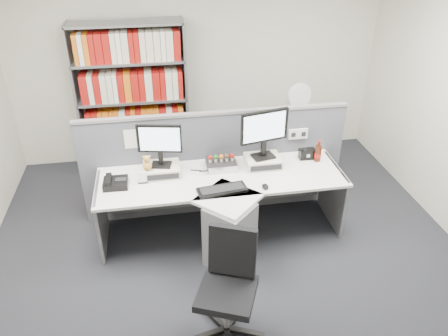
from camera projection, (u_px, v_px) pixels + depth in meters
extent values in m
plane|color=#2B2C32|center=(235.00, 282.00, 4.30)|extent=(5.50, 5.50, 0.00)
cube|color=beige|center=(198.00, 63.00, 5.95)|extent=(5.00, 0.04, 2.70)
cube|color=#575963|center=(215.00, 164.00, 5.04)|extent=(3.00, 0.05, 1.25)
cube|color=gray|center=(215.00, 113.00, 4.72)|extent=(3.00, 0.07, 0.03)
cube|color=white|center=(298.00, 134.00, 4.99)|extent=(0.22, 0.04, 0.12)
cube|color=white|center=(132.00, 138.00, 4.67)|extent=(0.16, 0.00, 0.22)
cube|color=white|center=(169.00, 135.00, 4.73)|extent=(0.16, 0.00, 0.22)
cube|color=white|center=(277.00, 127.00, 4.91)|extent=(0.16, 0.00, 0.22)
cube|color=white|center=(221.00, 178.00, 4.64)|extent=(2.60, 0.80, 0.03)
cube|color=white|center=(228.00, 199.00, 4.30)|extent=(0.74, 0.74, 0.03)
cube|color=gray|center=(230.00, 235.00, 4.38)|extent=(0.57, 0.57, 0.69)
cube|color=gray|center=(102.00, 216.00, 4.63)|extent=(0.03, 0.70, 0.72)
cube|color=gray|center=(332.00, 193.00, 5.00)|extent=(0.03, 0.70, 0.72)
cube|color=gray|center=(216.00, 187.00, 5.12)|extent=(2.50, 0.02, 0.45)
cube|color=beige|center=(162.00, 170.00, 4.65)|extent=(0.38, 0.30, 0.10)
cube|color=black|center=(162.00, 177.00, 4.52)|extent=(0.34, 0.01, 0.06)
cube|color=beige|center=(263.00, 161.00, 4.81)|extent=(0.38, 0.30, 0.10)
cube|color=black|center=(266.00, 168.00, 4.68)|extent=(0.34, 0.01, 0.06)
cube|color=black|center=(161.00, 165.00, 4.62)|extent=(0.23, 0.18, 0.02)
cube|color=black|center=(161.00, 158.00, 4.58)|extent=(0.05, 0.04, 0.16)
cube|color=black|center=(159.00, 139.00, 4.47)|extent=(0.46, 0.12, 0.30)
cube|color=#CDE7FF|center=(160.00, 139.00, 4.45)|extent=(0.40, 0.09, 0.26)
cube|color=black|center=(263.00, 156.00, 4.78)|extent=(0.26, 0.22, 0.02)
cube|color=black|center=(263.00, 148.00, 4.73)|extent=(0.06, 0.04, 0.19)
cube|color=black|center=(265.00, 126.00, 4.60)|extent=(0.53, 0.15, 0.35)
cube|color=#CDE7FF|center=(265.00, 127.00, 4.58)|extent=(0.47, 0.11, 0.30)
cube|color=black|center=(221.00, 164.00, 4.77)|extent=(0.31, 0.28, 0.08)
cube|color=silver|center=(223.00, 170.00, 4.66)|extent=(0.31, 0.01, 0.08)
cylinder|color=beige|center=(210.00, 161.00, 4.71)|extent=(0.03, 0.03, 0.03)
sphere|color=#A5140F|center=(210.00, 157.00, 4.69)|extent=(0.05, 0.05, 0.05)
cylinder|color=beige|center=(216.00, 160.00, 4.72)|extent=(0.03, 0.03, 0.03)
sphere|color=#19721E|center=(216.00, 157.00, 4.70)|extent=(0.05, 0.05, 0.05)
cylinder|color=beige|center=(221.00, 160.00, 4.73)|extent=(0.03, 0.03, 0.03)
sphere|color=orange|center=(221.00, 157.00, 4.71)|extent=(0.05, 0.05, 0.05)
cylinder|color=beige|center=(227.00, 160.00, 4.74)|extent=(0.03, 0.03, 0.03)
sphere|color=#593319|center=(227.00, 156.00, 4.72)|extent=(0.05, 0.05, 0.05)
cylinder|color=beige|center=(232.00, 159.00, 4.75)|extent=(0.03, 0.03, 0.03)
sphere|color=#A5140F|center=(232.00, 156.00, 4.72)|extent=(0.05, 0.05, 0.05)
cube|color=black|center=(222.00, 190.00, 4.38)|extent=(0.51, 0.25, 0.03)
cube|color=black|center=(222.00, 188.00, 4.37)|extent=(0.45, 0.19, 0.01)
ellipsoid|color=black|center=(265.00, 186.00, 4.43)|extent=(0.06, 0.10, 0.04)
cube|color=black|center=(116.00, 183.00, 4.45)|extent=(0.25, 0.23, 0.07)
cube|color=black|center=(108.00, 179.00, 4.42)|extent=(0.06, 0.20, 0.04)
cube|color=black|center=(121.00, 180.00, 4.44)|extent=(0.11, 0.07, 0.01)
cube|color=black|center=(143.00, 181.00, 4.52)|extent=(0.10, 0.06, 0.02)
cube|color=white|center=(142.00, 177.00, 4.48)|extent=(0.09, 0.04, 0.10)
cube|color=white|center=(142.00, 175.00, 4.51)|extent=(0.09, 0.04, 0.10)
sphere|color=gold|center=(147.00, 166.00, 4.53)|extent=(0.10, 0.10, 0.10)
sphere|color=gold|center=(147.00, 159.00, 4.49)|extent=(0.07, 0.07, 0.07)
sphere|color=gold|center=(143.00, 157.00, 4.47)|extent=(0.03, 0.03, 0.03)
sphere|color=gold|center=(149.00, 156.00, 4.48)|extent=(0.03, 0.03, 0.03)
cube|color=black|center=(307.00, 154.00, 4.94)|extent=(0.18, 0.10, 0.12)
cylinder|color=#3F190A|center=(318.00, 153.00, 4.87)|extent=(0.07, 0.07, 0.19)
cylinder|color=#A5140F|center=(318.00, 155.00, 4.88)|extent=(0.08, 0.08, 0.05)
cylinder|color=#3F190A|center=(319.00, 144.00, 4.81)|extent=(0.03, 0.03, 0.05)
cylinder|color=#A5140F|center=(319.00, 141.00, 4.80)|extent=(0.03, 0.03, 0.01)
cube|color=gray|center=(79.00, 103.00, 5.64)|extent=(0.03, 0.40, 2.00)
cube|color=gray|center=(186.00, 97.00, 5.84)|extent=(0.03, 0.40, 2.00)
cube|color=gray|center=(133.00, 95.00, 5.91)|extent=(1.40, 0.02, 2.00)
cube|color=gray|center=(140.00, 165.00, 6.24)|extent=(1.38, 0.40, 0.03)
cube|color=gray|center=(137.00, 133.00, 5.99)|extent=(1.38, 0.40, 0.03)
cube|color=gray|center=(133.00, 98.00, 5.73)|extent=(1.38, 0.40, 0.03)
cube|color=gray|center=(129.00, 61.00, 5.48)|extent=(1.38, 0.40, 0.03)
cube|color=gray|center=(124.00, 23.00, 5.25)|extent=(1.38, 0.40, 0.03)
cube|color=#A5140F|center=(139.00, 154.00, 6.12)|extent=(1.24, 0.28, 0.36)
cube|color=orange|center=(135.00, 121.00, 5.86)|extent=(1.24, 0.28, 0.36)
cube|color=beige|center=(131.00, 85.00, 5.61)|extent=(1.24, 0.28, 0.36)
cube|color=white|center=(127.00, 46.00, 5.36)|extent=(1.24, 0.28, 0.36)
cube|color=gray|center=(294.00, 147.00, 5.99)|extent=(0.45, 0.60, 0.70)
cube|color=black|center=(302.00, 146.00, 5.65)|extent=(0.40, 0.02, 0.28)
cube|color=black|center=(300.00, 168.00, 5.82)|extent=(0.40, 0.02, 0.28)
cylinder|color=white|center=(296.00, 123.00, 5.81)|extent=(0.20, 0.20, 0.03)
cylinder|color=white|center=(297.00, 115.00, 5.75)|extent=(0.03, 0.03, 0.20)
cylinder|color=white|center=(299.00, 96.00, 5.60)|extent=(0.33, 0.14, 0.33)
cylinder|color=silver|center=(299.00, 95.00, 5.62)|extent=(0.33, 0.13, 0.33)
cylinder|color=silver|center=(227.00, 312.00, 3.67)|extent=(0.05, 0.05, 0.39)
cube|color=black|center=(227.00, 293.00, 3.56)|extent=(0.59, 0.59, 0.07)
cube|color=black|center=(233.00, 251.00, 3.59)|extent=(0.40, 0.25, 0.46)
cube|color=black|center=(247.00, 332.00, 3.73)|extent=(0.29, 0.16, 0.04)
cylinder|color=black|center=(261.00, 336.00, 3.72)|extent=(0.05, 0.05, 0.03)
cube|color=black|center=(237.00, 314.00, 3.90)|extent=(0.23, 0.26, 0.04)
cylinder|color=black|center=(243.00, 307.00, 3.99)|extent=(0.05, 0.05, 0.03)
cube|color=black|center=(213.00, 316.00, 3.88)|extent=(0.19, 0.28, 0.04)
cylinder|color=black|center=(205.00, 309.00, 3.97)|extent=(0.05, 0.05, 0.03)
cube|color=black|center=(207.00, 335.00, 3.71)|extent=(0.30, 0.11, 0.04)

